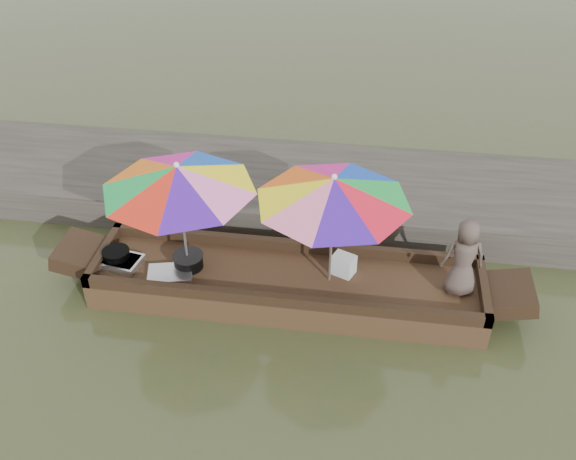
# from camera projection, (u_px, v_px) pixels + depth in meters

# --- Properties ---
(water) EXTENTS (80.00, 80.00, 0.00)m
(water) POSITION_uv_depth(u_px,v_px,m) (287.00, 296.00, 8.37)
(water) COLOR #384121
(water) RESTS_ON ground
(dock) EXTENTS (22.00, 2.20, 0.50)m
(dock) POSITION_uv_depth(u_px,v_px,m) (308.00, 190.00, 9.98)
(dock) COLOR #2D2B26
(dock) RESTS_ON ground
(boat_hull) EXTENTS (4.97, 1.20, 0.35)m
(boat_hull) POSITION_uv_depth(u_px,v_px,m) (287.00, 286.00, 8.26)
(boat_hull) COLOR #3A2616
(boat_hull) RESTS_ON water
(cooking_pot) EXTENTS (0.35, 0.35, 0.19)m
(cooking_pot) POSITION_uv_depth(u_px,v_px,m) (116.00, 256.00, 8.33)
(cooking_pot) COLOR black
(cooking_pot) RESTS_ON boat_hull
(tray_crayfish) EXTENTS (0.62, 0.48, 0.09)m
(tray_crayfish) POSITION_uv_depth(u_px,v_px,m) (120.00, 261.00, 8.33)
(tray_crayfish) COLOR silver
(tray_crayfish) RESTS_ON boat_hull
(tray_scallop) EXTENTS (0.63, 0.51, 0.06)m
(tray_scallop) POSITION_uv_depth(u_px,v_px,m) (170.00, 274.00, 8.15)
(tray_scallop) COLOR silver
(tray_scallop) RESTS_ON boat_hull
(charcoal_grill) EXTENTS (0.37, 0.37, 0.18)m
(charcoal_grill) POSITION_uv_depth(u_px,v_px,m) (188.00, 261.00, 8.26)
(charcoal_grill) COLOR black
(charcoal_grill) RESTS_ON boat_hull
(supply_bag) EXTENTS (0.34, 0.31, 0.26)m
(supply_bag) POSITION_uv_depth(u_px,v_px,m) (343.00, 265.00, 8.14)
(supply_bag) COLOR silver
(supply_bag) RESTS_ON boat_hull
(vendor) EXTENTS (0.55, 0.39, 1.05)m
(vendor) POSITION_uv_depth(u_px,v_px,m) (464.00, 257.00, 7.62)
(vendor) COLOR #473B34
(vendor) RESTS_ON boat_hull
(umbrella_bow) EXTENTS (1.94, 1.94, 1.55)m
(umbrella_bow) POSITION_uv_depth(u_px,v_px,m) (182.00, 217.00, 7.86)
(umbrella_bow) COLOR yellow
(umbrella_bow) RESTS_ON boat_hull
(umbrella_stern) EXTENTS (2.11, 2.11, 1.55)m
(umbrella_stern) POSITION_uv_depth(u_px,v_px,m) (332.00, 230.00, 7.64)
(umbrella_stern) COLOR green
(umbrella_stern) RESTS_ON boat_hull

